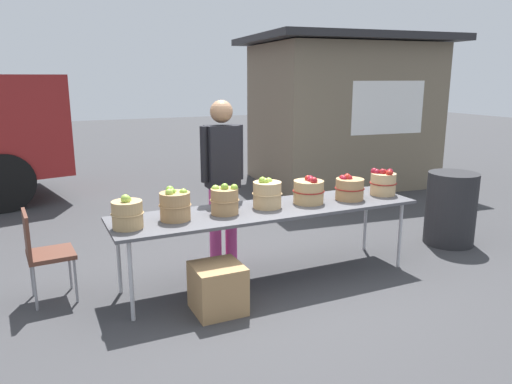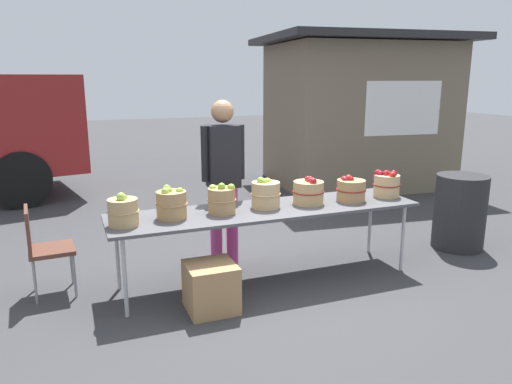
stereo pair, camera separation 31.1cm
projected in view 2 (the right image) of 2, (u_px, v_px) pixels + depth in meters
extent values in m
plane|color=#38383A|center=(267.00, 279.00, 5.00)|extent=(40.00, 40.00, 0.00)
cube|color=#4C4C51|center=(267.00, 210.00, 4.83)|extent=(3.10, 0.76, 0.03)
cylinder|color=#B2B2B7|center=(125.00, 278.00, 4.13)|extent=(0.04, 0.04, 0.72)
cylinder|color=#B2B2B7|center=(403.00, 238.00, 5.15)|extent=(0.04, 0.04, 0.72)
cylinder|color=#B2B2B7|center=(117.00, 254.00, 4.68)|extent=(0.04, 0.04, 0.72)
cylinder|color=#B2B2B7|center=(370.00, 223.00, 5.69)|extent=(0.04, 0.04, 0.72)
cylinder|color=tan|center=(123.00, 212.00, 4.24)|extent=(0.26, 0.26, 0.24)
torus|color=tan|center=(123.00, 211.00, 4.24)|extent=(0.28, 0.28, 0.01)
sphere|color=#9EC647|center=(121.00, 197.00, 4.18)|extent=(0.08, 0.08, 0.08)
sphere|color=#7AA833|center=(122.00, 198.00, 4.21)|extent=(0.07, 0.07, 0.07)
sphere|color=#9EC647|center=(122.00, 198.00, 4.21)|extent=(0.07, 0.07, 0.07)
sphere|color=#8CB738|center=(123.00, 198.00, 4.23)|extent=(0.07, 0.07, 0.07)
cylinder|color=#A87F51|center=(172.00, 205.00, 4.45)|extent=(0.27, 0.27, 0.25)
torus|color=#A87F51|center=(172.00, 204.00, 4.45)|extent=(0.29, 0.29, 0.01)
sphere|color=#9EC647|center=(170.00, 192.00, 4.48)|extent=(0.07, 0.07, 0.07)
sphere|color=#8CB738|center=(180.00, 191.00, 4.44)|extent=(0.07, 0.07, 0.07)
sphere|color=#7AA833|center=(167.00, 189.00, 4.47)|extent=(0.08, 0.08, 0.08)
sphere|color=#9EC647|center=(165.00, 191.00, 4.37)|extent=(0.07, 0.07, 0.07)
sphere|color=#8CB738|center=(165.00, 193.00, 4.38)|extent=(0.07, 0.07, 0.07)
sphere|color=#7AA833|center=(168.00, 191.00, 4.42)|extent=(0.06, 0.06, 0.06)
cylinder|color=#A87F51|center=(222.00, 201.00, 4.63)|extent=(0.26, 0.26, 0.24)
torus|color=#A87F51|center=(222.00, 199.00, 4.63)|extent=(0.28, 0.28, 0.01)
sphere|color=#8CB738|center=(222.00, 187.00, 4.61)|extent=(0.08, 0.08, 0.08)
sphere|color=#7AA833|center=(222.00, 187.00, 4.58)|extent=(0.07, 0.07, 0.07)
sphere|color=#9EC647|center=(213.00, 188.00, 4.61)|extent=(0.08, 0.08, 0.08)
sphere|color=#8CB738|center=(231.00, 187.00, 4.58)|extent=(0.07, 0.07, 0.07)
cylinder|color=tan|center=(266.00, 195.00, 4.83)|extent=(0.28, 0.28, 0.26)
torus|color=tan|center=(266.00, 194.00, 4.82)|extent=(0.30, 0.30, 0.01)
sphere|color=#9EC647|center=(267.00, 181.00, 4.83)|extent=(0.07, 0.07, 0.07)
sphere|color=#8CB738|center=(261.00, 181.00, 4.78)|extent=(0.08, 0.08, 0.08)
sphere|color=#8CB738|center=(265.00, 183.00, 4.80)|extent=(0.07, 0.07, 0.07)
sphere|color=#8CB738|center=(264.00, 182.00, 4.77)|extent=(0.07, 0.07, 0.07)
cylinder|color=tan|center=(308.00, 193.00, 4.97)|extent=(0.31, 0.31, 0.23)
torus|color=maroon|center=(308.00, 192.00, 4.96)|extent=(0.33, 0.33, 0.01)
sphere|color=maroon|center=(313.00, 181.00, 4.85)|extent=(0.07, 0.07, 0.07)
sphere|color=maroon|center=(310.00, 182.00, 4.93)|extent=(0.08, 0.08, 0.08)
sphere|color=maroon|center=(310.00, 180.00, 4.95)|extent=(0.08, 0.08, 0.08)
sphere|color=#B22319|center=(308.00, 182.00, 4.97)|extent=(0.07, 0.07, 0.07)
sphere|color=maroon|center=(313.00, 182.00, 4.89)|extent=(0.07, 0.07, 0.07)
sphere|color=#B22319|center=(308.00, 179.00, 4.97)|extent=(0.06, 0.06, 0.06)
sphere|color=maroon|center=(311.00, 181.00, 4.92)|extent=(0.07, 0.07, 0.07)
cylinder|color=#A87F51|center=(351.00, 190.00, 5.09)|extent=(0.29, 0.29, 0.22)
torus|color=maroon|center=(351.00, 189.00, 5.09)|extent=(0.31, 0.31, 0.01)
sphere|color=maroon|center=(351.00, 180.00, 5.10)|extent=(0.07, 0.07, 0.07)
sphere|color=maroon|center=(345.00, 180.00, 5.06)|extent=(0.07, 0.07, 0.07)
sphere|color=#B22319|center=(349.00, 178.00, 5.07)|extent=(0.08, 0.08, 0.08)
sphere|color=maroon|center=(344.00, 179.00, 5.12)|extent=(0.07, 0.07, 0.07)
sphere|color=maroon|center=(351.00, 179.00, 5.06)|extent=(0.07, 0.07, 0.07)
cylinder|color=tan|center=(387.00, 186.00, 5.27)|extent=(0.27, 0.27, 0.24)
torus|color=maroon|center=(387.00, 185.00, 5.27)|extent=(0.29, 0.29, 0.01)
sphere|color=#B22319|center=(387.00, 174.00, 5.25)|extent=(0.08, 0.08, 0.08)
sphere|color=#B22319|center=(393.00, 175.00, 5.16)|extent=(0.07, 0.07, 0.07)
sphere|color=maroon|center=(388.00, 174.00, 5.30)|extent=(0.07, 0.07, 0.07)
sphere|color=maroon|center=(394.00, 174.00, 5.24)|extent=(0.08, 0.08, 0.08)
sphere|color=maroon|center=(386.00, 173.00, 5.23)|extent=(0.07, 0.07, 0.07)
sphere|color=maroon|center=(378.00, 173.00, 5.28)|extent=(0.08, 0.08, 0.08)
sphere|color=maroon|center=(380.00, 174.00, 5.26)|extent=(0.08, 0.08, 0.08)
cylinder|color=#CC3F8C|center=(232.00, 225.00, 5.35)|extent=(0.13, 0.13, 0.87)
cylinder|color=#CC3F8C|center=(216.00, 227.00, 5.28)|extent=(0.13, 0.13, 0.87)
cube|color=black|center=(223.00, 156.00, 5.14)|extent=(0.33, 0.24, 0.66)
sphere|color=#936B4C|center=(222.00, 111.00, 5.03)|extent=(0.24, 0.24, 0.24)
cylinder|color=black|center=(240.00, 152.00, 5.19)|extent=(0.09, 0.09, 0.58)
cylinder|color=black|center=(205.00, 154.00, 5.06)|extent=(0.09, 0.09, 0.58)
cube|color=maroon|center=(17.00, 123.00, 8.31)|extent=(2.20, 2.43, 1.60)
cube|color=black|center=(67.00, 102.00, 8.69)|extent=(0.41, 1.73, 0.80)
cylinder|color=black|center=(5.00, 162.00, 9.18)|extent=(0.94, 0.46, 0.90)
cylinder|color=black|center=(21.00, 179.00, 7.64)|extent=(0.94, 0.46, 0.90)
cube|color=#726651|center=(356.00, 115.00, 9.28)|extent=(3.24, 2.70, 2.60)
cube|color=#262628|center=(360.00, 40.00, 8.96)|extent=(3.79, 3.25, 0.12)
cube|color=white|center=(403.00, 108.00, 8.19)|extent=(1.40, 0.19, 0.90)
cube|color=brown|center=(52.00, 250.00, 4.57)|extent=(0.43, 0.43, 0.04)
cube|color=brown|center=(28.00, 230.00, 4.44)|extent=(0.06, 0.40, 0.40)
cylinder|color=gray|center=(75.00, 276.00, 4.54)|extent=(0.02, 0.02, 0.42)
cylinder|color=gray|center=(71.00, 264.00, 4.84)|extent=(0.02, 0.02, 0.42)
cylinder|color=gray|center=(35.00, 282.00, 4.40)|extent=(0.02, 0.02, 0.42)
cylinder|color=gray|center=(34.00, 269.00, 4.70)|extent=(0.02, 0.02, 0.42)
cylinder|color=#262628|center=(460.00, 212.00, 5.83)|extent=(0.60, 0.60, 0.89)
cube|color=#A87F51|center=(211.00, 287.00, 4.30)|extent=(0.43, 0.43, 0.43)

